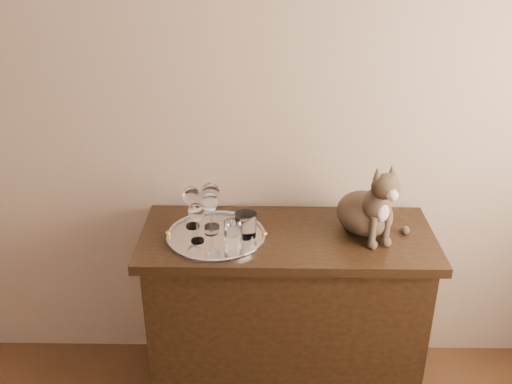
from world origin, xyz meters
TOP-DOWN VIEW (x-y plane):
  - wall_back at (0.00, 2.25)m, footprint 4.00×0.10m
  - sideboard at (0.60, 1.94)m, footprint 1.20×0.50m
  - tray at (0.31, 1.91)m, footprint 0.40×0.40m
  - wine_glass_a at (0.21, 1.99)m, footprint 0.07×0.07m
  - wine_glass_b at (0.29, 1.98)m, footprint 0.08×0.08m
  - wine_glass_c at (0.24, 1.87)m, footprint 0.06×0.06m
  - wine_glass_d at (0.29, 1.94)m, footprint 0.07×0.07m
  - tumbler_a at (0.38, 1.87)m, footprint 0.07×0.07m
  - tumbler_c at (0.43, 1.92)m, footprint 0.09×0.09m
  - cat at (0.91, 1.97)m, footprint 0.42×0.41m

SIDE VIEW (x-z plane):
  - sideboard at x=0.60m, z-range 0.00..0.85m
  - tray at x=0.31m, z-range 0.85..0.86m
  - tumbler_a at x=0.38m, z-range 0.86..0.94m
  - tumbler_c at x=0.43m, z-range 0.86..0.96m
  - wine_glass_c at x=0.24m, z-range 0.86..1.03m
  - wine_glass_d at x=0.29m, z-range 0.86..1.04m
  - wine_glass_a at x=0.21m, z-range 0.86..1.04m
  - wine_glass_b at x=0.29m, z-range 0.86..1.06m
  - cat at x=0.91m, z-range 0.85..1.18m
  - wall_back at x=0.00m, z-range 0.00..2.70m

